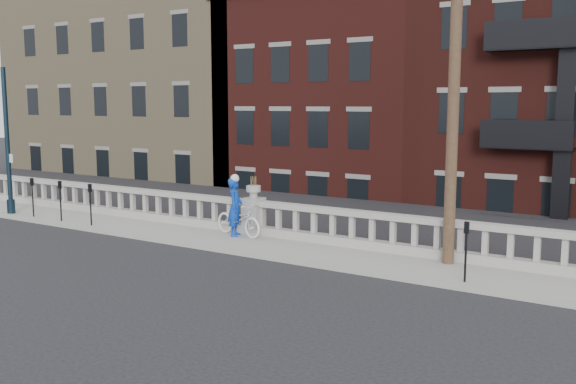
% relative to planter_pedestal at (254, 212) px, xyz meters
% --- Properties ---
extents(ground, '(120.00, 120.00, 0.00)m').
position_rel_planter_pedestal_xyz_m(ground, '(0.00, -3.95, -0.83)').
color(ground, black).
rests_on(ground, ground).
extents(sidewalk, '(32.00, 2.20, 0.15)m').
position_rel_planter_pedestal_xyz_m(sidewalk, '(0.00, -0.95, -0.76)').
color(sidewalk, gray).
rests_on(sidewalk, ground).
extents(balustrade, '(28.00, 0.34, 1.03)m').
position_rel_planter_pedestal_xyz_m(balustrade, '(0.00, 0.00, -0.19)').
color(balustrade, gray).
rests_on(balustrade, sidewalk).
extents(planter_pedestal, '(0.55, 0.55, 1.76)m').
position_rel_planter_pedestal_xyz_m(planter_pedestal, '(0.00, 0.00, 0.00)').
color(planter_pedestal, gray).
rests_on(planter_pedestal, sidewalk).
extents(lower_level, '(80.00, 44.00, 20.80)m').
position_rel_planter_pedestal_xyz_m(lower_level, '(0.56, 19.09, 1.80)').
color(lower_level, '#605E59').
rests_on(lower_level, ground).
extents(utility_pole, '(1.60, 0.28, 10.00)m').
position_rel_planter_pedestal_xyz_m(utility_pole, '(6.20, -0.35, 4.41)').
color(utility_pole, '#422D1E').
rests_on(utility_pole, sidewalk).
extents(streetlight_pole, '(0.40, 0.28, 5.20)m').
position_rel_planter_pedestal_xyz_m(streetlight_pole, '(-9.50, -1.80, 1.38)').
color(streetlight_pole, black).
rests_on(streetlight_pole, sidewalk).
extents(parking_meter_a, '(0.10, 0.09, 1.36)m').
position_rel_planter_pedestal_xyz_m(parking_meter_a, '(-8.22, -1.80, 0.17)').
color(parking_meter_a, black).
rests_on(parking_meter_a, sidewalk).
extents(parking_meter_b, '(0.10, 0.09, 1.36)m').
position_rel_planter_pedestal_xyz_m(parking_meter_b, '(-6.72, -1.80, 0.17)').
color(parking_meter_b, black).
rests_on(parking_meter_b, sidewalk).
extents(parking_meter_c, '(0.10, 0.09, 1.36)m').
position_rel_planter_pedestal_xyz_m(parking_meter_c, '(-5.22, -1.80, 0.17)').
color(parking_meter_c, black).
rests_on(parking_meter_c, sidewalk).
extents(parking_meter_d, '(0.10, 0.09, 1.36)m').
position_rel_planter_pedestal_xyz_m(parking_meter_d, '(7.08, -1.80, 0.17)').
color(parking_meter_d, black).
rests_on(parking_meter_d, sidewalk).
extents(bicycle, '(1.97, 1.02, 0.99)m').
position_rel_planter_pedestal_xyz_m(bicycle, '(-0.21, -0.49, -0.19)').
color(bicycle, silver).
rests_on(bicycle, sidewalk).
extents(cyclist, '(0.64, 0.75, 1.75)m').
position_rel_planter_pedestal_xyz_m(cyclist, '(-0.27, -0.56, 0.19)').
color(cyclist, '#0B36A8').
rests_on(cyclist, sidewalk).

